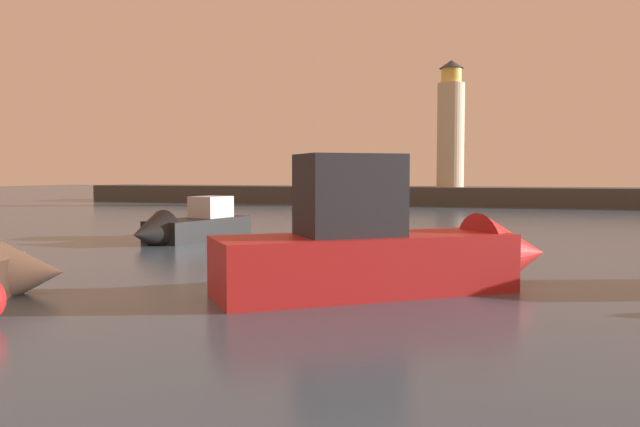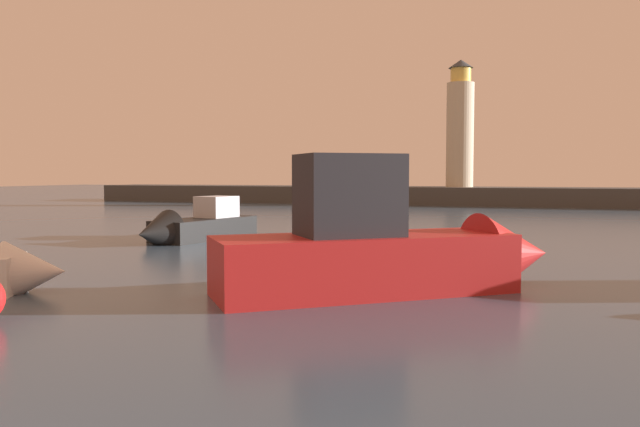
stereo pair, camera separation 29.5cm
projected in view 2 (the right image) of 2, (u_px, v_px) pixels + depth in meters
name	position (u px, v px, depth m)	size (l,w,h in m)	color
ground_plane	(459.00, 235.00, 30.14)	(220.00, 220.00, 0.00)	#384C60
breakwater	(498.00, 196.00, 58.09)	(80.22, 5.91, 1.65)	#423F3D
lighthouse	(460.00, 127.00, 58.83)	(2.47, 2.47, 11.53)	beige
motorboat_1	(191.00, 227.00, 27.63)	(3.14, 6.70, 2.26)	black
motorboat_2	(401.00, 250.00, 15.77)	(8.35, 7.16, 3.66)	#B21E1E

